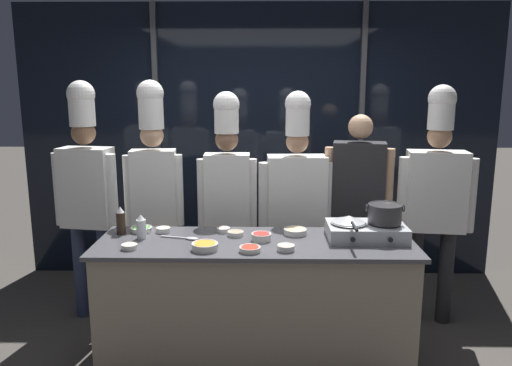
{
  "coord_description": "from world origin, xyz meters",
  "views": [
    {
      "loc": [
        0.06,
        -3.21,
        1.95
      ],
      "look_at": [
        0.0,
        0.25,
        1.25
      ],
      "focal_mm": 35.0,
      "sensor_mm": 36.0,
      "label": 1
    }
  ],
  "objects_px": {
    "squeeze_bottle_soy": "(121,221)",
    "chef_line": "(227,186)",
    "prep_bowl_chili_flakes": "(250,249)",
    "frying_pan": "(349,220)",
    "prep_bowl_mushrooms": "(236,233)",
    "chef_pastry": "(296,195)",
    "chef_sous": "(154,179)",
    "person_guest": "(358,197)",
    "chef_apprentice": "(436,192)",
    "prep_bowl_bean_sprouts": "(163,229)",
    "serving_spoon_slotted": "(187,238)",
    "portable_stove": "(366,231)",
    "prep_bowl_shrimp": "(286,247)",
    "chef_head": "(87,184)",
    "squeeze_bottle_clear": "(141,227)",
    "prep_bowl_carrots": "(205,246)",
    "prep_bowl_noodles": "(129,246)",
    "stock_pot": "(385,213)",
    "prep_bowl_ginger": "(295,231)",
    "prep_bowl_garlic": "(223,229)",
    "prep_bowl_scallions": "(141,229)",
    "prep_bowl_bell_pepper": "(261,236)"
  },
  "relations": [
    {
      "from": "prep_bowl_bean_sprouts",
      "to": "prep_bowl_chili_flakes",
      "type": "bearing_deg",
      "value": -32.88
    },
    {
      "from": "prep_bowl_shrimp",
      "to": "prep_bowl_carrots",
      "type": "relative_size",
      "value": 0.66
    },
    {
      "from": "chef_head",
      "to": "squeeze_bottle_clear",
      "type": "bearing_deg",
      "value": 141.24
    },
    {
      "from": "prep_bowl_mushrooms",
      "to": "person_guest",
      "type": "distance_m",
      "value": 1.15
    },
    {
      "from": "prep_bowl_chili_flakes",
      "to": "chef_line",
      "type": "relative_size",
      "value": 0.07
    },
    {
      "from": "prep_bowl_garlic",
      "to": "prep_bowl_carrots",
      "type": "relative_size",
      "value": 0.56
    },
    {
      "from": "stock_pot",
      "to": "chef_apprentice",
      "type": "bearing_deg",
      "value": 47.86
    },
    {
      "from": "prep_bowl_bean_sprouts",
      "to": "chef_line",
      "type": "height_order",
      "value": "chef_line"
    },
    {
      "from": "prep_bowl_garlic",
      "to": "prep_bowl_shrimp",
      "type": "bearing_deg",
      "value": -42.71
    },
    {
      "from": "chef_head",
      "to": "prep_bowl_scallions",
      "type": "bearing_deg",
      "value": 146.92
    },
    {
      "from": "prep_bowl_bean_sprouts",
      "to": "serving_spoon_slotted",
      "type": "height_order",
      "value": "prep_bowl_bean_sprouts"
    },
    {
      "from": "prep_bowl_bean_sprouts",
      "to": "chef_pastry",
      "type": "bearing_deg",
      "value": 29.33
    },
    {
      "from": "prep_bowl_carrots",
      "to": "chef_pastry",
      "type": "xyz_separation_m",
      "value": [
        0.64,
        0.93,
        0.12
      ]
    },
    {
      "from": "prep_bowl_ginger",
      "to": "prep_bowl_garlic",
      "type": "bearing_deg",
      "value": 174.75
    },
    {
      "from": "prep_bowl_mushrooms",
      "to": "portable_stove",
      "type": "bearing_deg",
      "value": -2.96
    },
    {
      "from": "serving_spoon_slotted",
      "to": "chef_head",
      "type": "bearing_deg",
      "value": 144.14
    },
    {
      "from": "squeeze_bottle_soy",
      "to": "squeeze_bottle_clear",
      "type": "bearing_deg",
      "value": -31.18
    },
    {
      "from": "serving_spoon_slotted",
      "to": "chef_apprentice",
      "type": "height_order",
      "value": "chef_apprentice"
    },
    {
      "from": "prep_bowl_shrimp",
      "to": "serving_spoon_slotted",
      "type": "height_order",
      "value": "prep_bowl_shrimp"
    },
    {
      "from": "stock_pot",
      "to": "person_guest",
      "type": "distance_m",
      "value": 0.68
    },
    {
      "from": "prep_bowl_garlic",
      "to": "chef_apprentice",
      "type": "height_order",
      "value": "chef_apprentice"
    },
    {
      "from": "squeeze_bottle_clear",
      "to": "prep_bowl_shrimp",
      "type": "relative_size",
      "value": 1.49
    },
    {
      "from": "frying_pan",
      "to": "stock_pot",
      "type": "distance_m",
      "value": 0.25
    },
    {
      "from": "prep_bowl_garlic",
      "to": "prep_bowl_shrimp",
      "type": "relative_size",
      "value": 0.85
    },
    {
      "from": "prep_bowl_shrimp",
      "to": "prep_bowl_ginger",
      "type": "bearing_deg",
      "value": 77.16
    },
    {
      "from": "squeeze_bottle_clear",
      "to": "chef_pastry",
      "type": "distance_m",
      "value": 1.3
    },
    {
      "from": "chef_line",
      "to": "prep_bowl_bell_pepper",
      "type": "bearing_deg",
      "value": 109.85
    },
    {
      "from": "frying_pan",
      "to": "squeeze_bottle_soy",
      "type": "bearing_deg",
      "value": 176.89
    },
    {
      "from": "prep_bowl_mushrooms",
      "to": "chef_apprentice",
      "type": "xyz_separation_m",
      "value": [
        1.56,
        0.55,
        0.18
      ]
    },
    {
      "from": "prep_bowl_chili_flakes",
      "to": "frying_pan",
      "type": "bearing_deg",
      "value": 22.95
    },
    {
      "from": "portable_stove",
      "to": "prep_bowl_chili_flakes",
      "type": "distance_m",
      "value": 0.84
    },
    {
      "from": "squeeze_bottle_clear",
      "to": "chef_line",
      "type": "bearing_deg",
      "value": 51.04
    },
    {
      "from": "frying_pan",
      "to": "prep_bowl_garlic",
      "type": "height_order",
      "value": "frying_pan"
    },
    {
      "from": "frying_pan",
      "to": "chef_pastry",
      "type": "distance_m",
      "value": 0.75
    },
    {
      "from": "prep_bowl_mushrooms",
      "to": "chef_pastry",
      "type": "bearing_deg",
      "value": 53.69
    },
    {
      "from": "prep_bowl_bell_pepper",
      "to": "chef_apprentice",
      "type": "bearing_deg",
      "value": 25.38
    },
    {
      "from": "chef_pastry",
      "to": "prep_bowl_scallions",
      "type": "bearing_deg",
      "value": 22.3
    },
    {
      "from": "chef_sous",
      "to": "chef_apprentice",
      "type": "distance_m",
      "value": 2.26
    },
    {
      "from": "prep_bowl_scallions",
      "to": "chef_apprentice",
      "type": "distance_m",
      "value": 2.29
    },
    {
      "from": "stock_pot",
      "to": "squeeze_bottle_clear",
      "type": "relative_size",
      "value": 1.53
    },
    {
      "from": "prep_bowl_shrimp",
      "to": "frying_pan",
      "type": "bearing_deg",
      "value": 30.66
    },
    {
      "from": "squeeze_bottle_soy",
      "to": "chef_line",
      "type": "relative_size",
      "value": 0.11
    },
    {
      "from": "stock_pot",
      "to": "prep_bowl_shrimp",
      "type": "height_order",
      "value": "stock_pot"
    },
    {
      "from": "squeeze_bottle_soy",
      "to": "chef_apprentice",
      "type": "distance_m",
      "value": 2.43
    },
    {
      "from": "prep_bowl_garlic",
      "to": "chef_apprentice",
      "type": "distance_m",
      "value": 1.72
    },
    {
      "from": "chef_sous",
      "to": "person_guest",
      "type": "xyz_separation_m",
      "value": [
        1.66,
        0.0,
        -0.14
      ]
    },
    {
      "from": "portable_stove",
      "to": "frying_pan",
      "type": "height_order",
      "value": "frying_pan"
    },
    {
      "from": "stock_pot",
      "to": "chef_sous",
      "type": "bearing_deg",
      "value": 158.68
    },
    {
      "from": "chef_pastry",
      "to": "prep_bowl_bell_pepper",
      "type": "bearing_deg",
      "value": 65.83
    },
    {
      "from": "prep_bowl_noodles",
      "to": "chef_line",
      "type": "relative_size",
      "value": 0.05
    }
  ]
}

